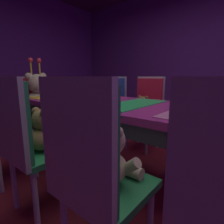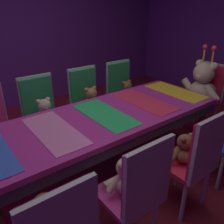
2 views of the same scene
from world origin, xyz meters
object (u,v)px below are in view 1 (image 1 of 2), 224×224
object	(u,v)px
teddy_left_2	(44,132)
teddy_right_2	(142,108)
teddy_left_3	(9,121)
king_teddy_bear	(39,95)
teddy_left_1	(111,157)
throne_chair	(34,102)
chair_right_2	(147,105)
chair_right_3	(113,101)
teddy_right_1	(192,113)
chair_left_2	(24,136)
banquet_table	(133,113)
teddy_right_3	(107,103)
chair_left_1	(89,167)
chair_right_1	(196,111)

from	to	relation	value
teddy_left_2	teddy_right_2	world-z (taller)	teddy_left_2
teddy_left_3	king_teddy_bear	xyz separation A→B (m)	(0.71, 0.75, 0.13)
teddy_left_2	teddy_left_1	bearing A→B (deg)	-90.62
teddy_left_2	throne_chair	bearing A→B (deg)	65.12
chair_right_2	teddy_left_3	bearing A→B (deg)	-20.46
teddy_left_1	teddy_right_2	distance (m)	1.58
teddy_left_1	chair_right_3	size ratio (longest dim) A/B	0.33
teddy_right_1	king_teddy_bear	world-z (taller)	king_teddy_bear
teddy_left_1	chair_left_2	xyz separation A→B (m)	(-0.14, 0.63, 0.01)
teddy_right_2	throne_chair	size ratio (longest dim) A/B	0.30
teddy_left_2	teddy_right_2	bearing A→B (deg)	0.98
chair_left_2	throne_chair	size ratio (longest dim) A/B	1.00
banquet_table	teddy_right_3	distance (m)	1.17
teddy_left_3	chair_right_3	size ratio (longest dim) A/B	0.30
chair_left_2	teddy_right_3	distance (m)	1.68
teddy_right_2	throne_chair	xyz separation A→B (m)	(-0.72, 1.50, 0.02)
chair_left_2	teddy_right_2	distance (m)	1.57
teddy_left_3	chair_right_3	bearing A→B (deg)	0.95
chair_left_1	throne_chair	distance (m)	2.32
teddy_right_2	chair_right_2	bearing A→B (deg)	180.00
banquet_table	chair_right_3	bearing A→B (deg)	47.83
teddy_right_1	teddy_right_2	size ratio (longest dim) A/B	1.09
teddy_left_1	chair_left_2	size ratio (longest dim) A/B	0.33
teddy_left_1	throne_chair	distance (m)	2.27
teddy_left_1	chair_right_3	world-z (taller)	chair_right_3
teddy_left_1	chair_right_1	xyz separation A→B (m)	(1.55, 0.02, 0.01)
banquet_table	chair_left_2	size ratio (longest dim) A/B	2.59
teddy_right_2	chair_left_1	bearing A→B (deg)	22.61
chair_right_1	teddy_right_2	world-z (taller)	chair_right_1
banquet_table	teddy_right_2	size ratio (longest dim) A/B	8.71
teddy_left_1	teddy_right_1	size ratio (longest dim) A/B	1.01
throne_chair	banquet_table	bearing A→B (deg)	-0.00
banquet_table	chair_right_2	xyz separation A→B (m)	(0.87, 0.32, -0.06)
throne_chair	king_teddy_bear	distance (m)	0.20
teddy_right_2	teddy_left_3	bearing A→B (deg)	-22.32
teddy_right_3	chair_left_1	bearing A→B (deg)	39.16
chair_right_1	teddy_right_2	bearing A→B (deg)	-79.64
chair_left_1	teddy_left_2	world-z (taller)	chair_left_1
chair_left_2	teddy_right_3	world-z (taller)	chair_left_2
teddy_right_1	teddy_left_1	bearing A→B (deg)	0.64
teddy_left_2	teddy_right_1	bearing A→B (deg)	-23.80
chair_left_1	throne_chair	bearing A→B (deg)	68.30
banquet_table	teddy_right_2	xyz separation A→B (m)	(0.72, 0.32, -0.08)
chair_left_2	chair_right_1	distance (m)	1.80
chair_left_2	teddy_left_2	distance (m)	0.15
teddy_left_2	teddy_left_3	distance (m)	0.61
teddy_left_2	chair_right_3	xyz separation A→B (m)	(1.55, 0.64, 0.01)
king_teddy_bear	teddy_left_3	bearing A→B (deg)	-43.53
teddy_left_3	teddy_right_3	xyz separation A→B (m)	(1.41, 0.03, 0.01)
chair_left_1	chair_right_2	world-z (taller)	same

